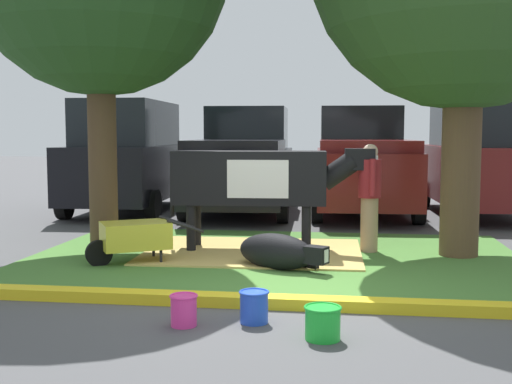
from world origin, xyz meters
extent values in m
plane|color=#4C4C4F|center=(0.00, 0.00, 0.00)|extent=(80.00, 80.00, 0.00)
cube|color=#477A33|center=(-0.28, 1.81, 0.01)|extent=(7.05, 4.87, 0.02)
cube|color=yellow|center=(-0.28, -0.77, 0.06)|extent=(8.25, 0.24, 0.12)
cube|color=tan|center=(-0.63, 2.16, 0.03)|extent=(3.26, 2.48, 0.04)
cylinder|color=#4C3823|center=(-2.93, 2.09, 1.47)|extent=(0.43, 0.43, 2.93)
cylinder|color=brown|center=(2.38, 2.34, 1.40)|extent=(0.55, 0.55, 2.80)
cube|color=black|center=(-0.71, 2.36, 1.13)|extent=(2.34, 0.84, 0.80)
cube|color=white|center=(-0.56, 2.36, 1.13)|extent=(0.94, 0.77, 0.56)
cylinder|color=black|center=(0.62, 2.43, 1.23)|extent=(0.65, 0.36, 0.58)
cube|color=black|center=(0.93, 2.45, 1.41)|extent=(0.45, 0.29, 0.32)
cube|color=white|center=(1.13, 2.47, 1.37)|extent=(0.13, 0.21, 0.20)
cylinder|color=black|center=(0.13, 2.65, 0.37)|extent=(0.14, 0.14, 0.73)
cylinder|color=black|center=(0.16, 2.16, 0.37)|extent=(0.14, 0.14, 0.73)
cylinder|color=black|center=(-1.59, 2.55, 0.37)|extent=(0.14, 0.14, 0.73)
cylinder|color=black|center=(-1.56, 2.06, 0.37)|extent=(0.14, 0.14, 0.73)
cylinder|color=black|center=(-1.91, 2.28, 0.88)|extent=(0.06, 0.06, 0.70)
ellipsoid|color=black|center=(-0.17, 1.08, 0.24)|extent=(1.20, 0.91, 0.48)
cube|color=black|center=(0.37, 0.82, 0.26)|extent=(0.34, 0.30, 0.22)
cube|color=silver|center=(0.48, 0.77, 0.26)|extent=(0.10, 0.12, 0.16)
cylinder|color=black|center=(0.22, 1.09, 0.06)|extent=(0.36, 0.24, 0.10)
cylinder|color=#9E7F5B|center=(1.09, 2.47, 0.42)|extent=(0.26, 0.26, 0.84)
cylinder|color=maroon|center=(1.09, 2.47, 1.12)|extent=(0.34, 0.34, 0.58)
sphere|color=beige|center=(1.09, 2.47, 1.53)|extent=(0.23, 0.23, 0.23)
cylinder|color=maroon|center=(1.12, 2.25, 1.15)|extent=(0.09, 0.09, 0.55)
cylinder|color=maroon|center=(1.06, 2.68, 1.15)|extent=(0.09, 0.09, 0.55)
cube|color=gold|center=(-2.13, 1.18, 0.40)|extent=(1.08, 0.97, 0.36)
cylinder|color=black|center=(-2.56, 0.93, 0.18)|extent=(0.36, 0.27, 0.36)
cylinder|color=black|center=(-1.76, 1.14, 0.12)|extent=(0.04, 0.04, 0.24)
cylinder|color=black|center=(-1.98, 1.52, 0.12)|extent=(0.04, 0.04, 0.24)
cylinder|color=black|center=(-1.45, 1.32, 0.52)|extent=(0.48, 0.30, 0.23)
cylinder|color=black|center=(-1.67, 1.70, 0.52)|extent=(0.48, 0.30, 0.23)
cylinder|color=#EA3893|center=(-0.76, -1.51, 0.14)|extent=(0.24, 0.24, 0.29)
torus|color=#EA3893|center=(-0.76, -1.51, 0.29)|extent=(0.27, 0.27, 0.02)
cylinder|color=blue|center=(-0.12, -1.32, 0.15)|extent=(0.27, 0.27, 0.30)
torus|color=blue|center=(-0.12, -1.32, 0.30)|extent=(0.29, 0.29, 0.02)
cylinder|color=green|center=(0.55, -1.73, 0.14)|extent=(0.31, 0.31, 0.28)
torus|color=green|center=(0.55, -1.73, 0.28)|extent=(0.33, 0.33, 0.02)
cube|color=black|center=(-4.21, 6.94, 0.92)|extent=(2.09, 4.68, 1.20)
cube|color=black|center=(-4.21, 6.94, 2.02)|extent=(1.81, 3.27, 1.00)
cylinder|color=black|center=(-5.23, 8.39, 0.32)|extent=(0.25, 0.65, 0.64)
cylinder|color=black|center=(-3.33, 8.48, 0.32)|extent=(0.25, 0.65, 0.64)
cylinder|color=black|center=(-5.10, 5.41, 0.32)|extent=(0.25, 0.65, 0.64)
cylinder|color=black|center=(-3.20, 5.49, 0.32)|extent=(0.25, 0.65, 0.64)
cube|color=black|center=(-1.58, 7.17, 0.87)|extent=(2.23, 5.48, 1.10)
cube|color=black|center=(-1.62, 8.12, 1.92)|extent=(1.91, 1.88, 1.00)
cube|color=black|center=(-1.53, 5.96, 1.54)|extent=(2.01, 2.78, 0.24)
cylinder|color=black|center=(-2.65, 8.88, 0.32)|extent=(0.25, 0.65, 0.64)
cylinder|color=black|center=(-0.66, 8.97, 0.32)|extent=(0.25, 0.65, 0.64)
cylinder|color=black|center=(-2.50, 5.38, 0.32)|extent=(0.25, 0.65, 0.64)
cylinder|color=black|center=(-0.51, 5.46, 0.32)|extent=(0.25, 0.65, 0.64)
cube|color=maroon|center=(1.10, 7.35, 0.87)|extent=(2.23, 5.48, 1.10)
cube|color=black|center=(1.06, 8.29, 1.92)|extent=(1.91, 1.88, 1.00)
cube|color=maroon|center=(1.15, 6.14, 1.54)|extent=(2.01, 2.78, 0.24)
cylinder|color=black|center=(0.02, 9.06, 0.32)|extent=(0.25, 0.65, 0.64)
cylinder|color=black|center=(2.02, 9.15, 0.32)|extent=(0.25, 0.65, 0.64)
cylinder|color=black|center=(0.17, 5.55, 0.32)|extent=(0.25, 0.65, 0.64)
cylinder|color=black|center=(2.17, 5.64, 0.32)|extent=(0.25, 0.65, 0.64)
cube|color=maroon|center=(3.64, 7.24, 0.92)|extent=(2.09, 4.68, 1.20)
cube|color=black|center=(3.64, 7.24, 2.02)|extent=(1.81, 3.27, 1.00)
cylinder|color=black|center=(2.63, 8.70, 0.32)|extent=(0.25, 0.65, 0.64)
cylinder|color=black|center=(4.53, 8.78, 0.32)|extent=(0.25, 0.65, 0.64)
cylinder|color=black|center=(2.76, 5.71, 0.32)|extent=(0.25, 0.65, 0.64)
camera|label=1|loc=(0.72, -7.21, 1.79)|focal=44.88mm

